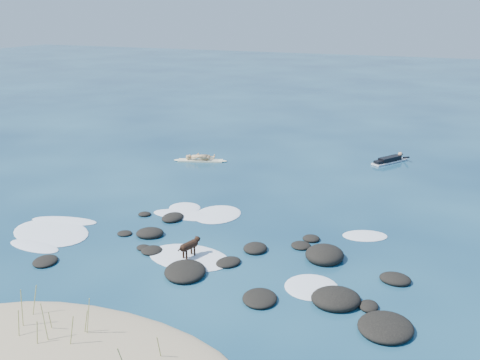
% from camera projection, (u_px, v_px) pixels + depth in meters
% --- Properties ---
extents(ground, '(160.00, 160.00, 0.00)m').
position_uv_depth(ground, '(218.00, 235.00, 20.51)').
color(ground, '#0A2642').
rests_on(ground, ground).
extents(sand_dune, '(9.00, 4.40, 0.60)m').
position_uv_depth(sand_dune, '(80.00, 358.00, 13.32)').
color(sand_dune, '#9E8966').
rests_on(sand_dune, ground).
extents(dune_grass, '(4.28, 1.86, 1.23)m').
position_uv_depth(dune_grass, '(65.00, 327.00, 13.51)').
color(dune_grass, '#A1A650').
rests_on(dune_grass, ground).
extents(reef_rocks, '(12.82, 6.29, 0.58)m').
position_uv_depth(reef_rocks, '(270.00, 272.00, 17.43)').
color(reef_rocks, black).
rests_on(reef_rocks, ground).
extents(breaking_foam, '(14.21, 7.17, 0.12)m').
position_uv_depth(breaking_foam, '(159.00, 235.00, 20.45)').
color(breaking_foam, white).
rests_on(breaking_foam, ground).
extents(standing_surfer_rig, '(2.95, 1.28, 1.72)m').
position_uv_depth(standing_surfer_rig, '(200.00, 150.00, 29.90)').
color(standing_surfer_rig, '#F7F2C5').
rests_on(standing_surfer_rig, ground).
extents(paddling_surfer_rig, '(1.91, 2.47, 0.47)m').
position_uv_depth(paddling_surfer_rig, '(390.00, 160.00, 29.85)').
color(paddling_surfer_rig, silver).
rests_on(paddling_surfer_rig, ground).
extents(dog, '(0.49, 1.11, 0.72)m').
position_uv_depth(dog, '(190.00, 245.00, 18.47)').
color(dog, black).
rests_on(dog, ground).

